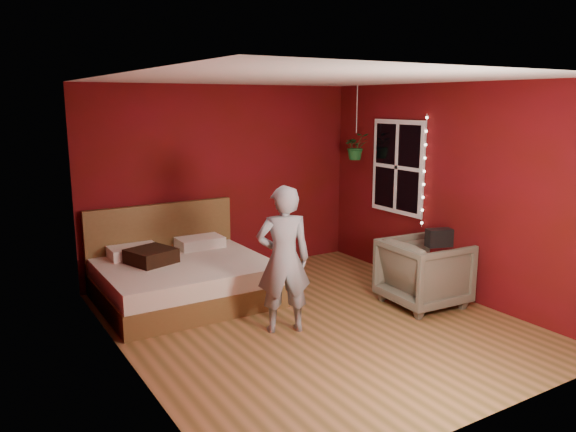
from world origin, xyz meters
name	(u,v)px	position (x,y,z in m)	size (l,w,h in m)	color
floor	(314,322)	(0.00, 0.00, 0.00)	(4.50, 4.50, 0.00)	#95643B
room_walls	(316,170)	(0.00, 0.00, 1.68)	(4.04, 4.54, 2.62)	#600A13
window	(397,167)	(1.97, 0.90, 1.50)	(0.05, 0.97, 1.27)	white
fairy_lights	(424,171)	(1.94, 0.37, 1.50)	(0.04, 0.04, 1.45)	silver
bed	(182,277)	(-0.95, 1.46, 0.28)	(1.95, 1.66, 1.07)	brown
person	(284,259)	(-0.39, -0.01, 0.78)	(0.57, 0.37, 1.55)	gray
armchair	(424,272)	(1.41, -0.22, 0.40)	(0.85, 0.87, 0.80)	#5E5A4A
handbag	(439,238)	(1.31, -0.52, 0.90)	(0.28, 0.14, 0.20)	black
throw_pillow	(151,256)	(-1.29, 1.55, 0.57)	(0.48, 0.48, 0.17)	black
hanging_plant	(356,146)	(1.72, 1.51, 1.75)	(0.42, 0.39, 1.04)	silver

